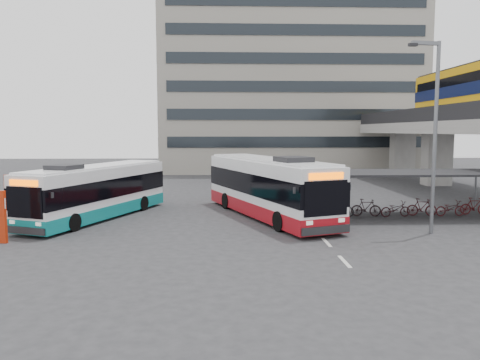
{
  "coord_description": "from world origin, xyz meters",
  "views": [
    {
      "loc": [
        -1.99,
        -22.69,
        4.81
      ],
      "look_at": [
        -0.99,
        4.01,
        2.0
      ],
      "focal_mm": 35.0,
      "sensor_mm": 36.0,
      "label": 1
    }
  ],
  "objects_px": {
    "bus_main": "(267,188)",
    "bus_teal": "(98,192)",
    "lamp_post": "(433,126)",
    "pedestrian": "(136,198)"
  },
  "relations": [
    {
      "from": "pedestrian",
      "to": "bus_main",
      "type": "bearing_deg",
      "value": -75.72
    },
    {
      "from": "bus_main",
      "to": "lamp_post",
      "type": "relative_size",
      "value": 1.37
    },
    {
      "from": "bus_main",
      "to": "pedestrian",
      "type": "height_order",
      "value": "bus_main"
    },
    {
      "from": "bus_main",
      "to": "lamp_post",
      "type": "height_order",
      "value": "lamp_post"
    },
    {
      "from": "bus_teal",
      "to": "lamp_post",
      "type": "distance_m",
      "value": 17.58
    },
    {
      "from": "pedestrian",
      "to": "bus_teal",
      "type": "bearing_deg",
      "value": 173.57
    },
    {
      "from": "lamp_post",
      "to": "bus_main",
      "type": "bearing_deg",
      "value": 139.54
    },
    {
      "from": "bus_main",
      "to": "bus_teal",
      "type": "xyz_separation_m",
      "value": [
        -9.42,
        -0.05,
        -0.18
      ]
    },
    {
      "from": "bus_teal",
      "to": "pedestrian",
      "type": "relative_size",
      "value": 6.97
    },
    {
      "from": "bus_main",
      "to": "bus_teal",
      "type": "bearing_deg",
      "value": 160.02
    }
  ]
}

